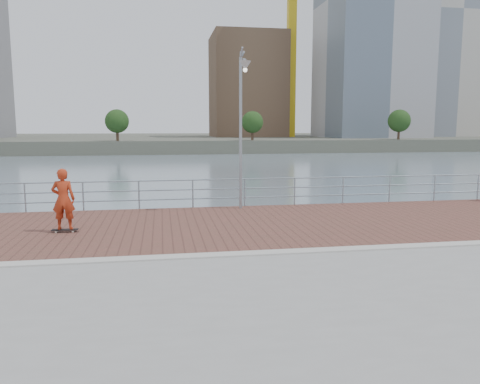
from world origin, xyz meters
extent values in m
plane|color=slate|center=(0.00, 0.00, -2.00)|extent=(400.00, 400.00, 0.00)
cube|color=brown|center=(0.00, 3.60, 0.01)|extent=(40.00, 6.80, 0.02)
cube|color=#B7B5AD|center=(0.00, 0.00, 0.03)|extent=(40.00, 0.40, 0.06)
cube|color=#4C5142|center=(0.00, 122.50, -0.75)|extent=(320.00, 95.00, 2.50)
cylinder|color=#8C9EA8|center=(-7.18, 7.00, 0.55)|extent=(0.06, 0.06, 1.10)
cylinder|color=#8C9EA8|center=(-5.13, 7.00, 0.55)|extent=(0.06, 0.06, 1.10)
cylinder|color=#8C9EA8|center=(-3.08, 7.00, 0.55)|extent=(0.06, 0.06, 1.10)
cylinder|color=#8C9EA8|center=(-1.03, 7.00, 0.55)|extent=(0.06, 0.06, 1.10)
cylinder|color=#8C9EA8|center=(1.03, 7.00, 0.55)|extent=(0.06, 0.06, 1.10)
cylinder|color=#8C9EA8|center=(3.08, 7.00, 0.55)|extent=(0.06, 0.06, 1.10)
cylinder|color=#8C9EA8|center=(5.13, 7.00, 0.55)|extent=(0.06, 0.06, 1.10)
cylinder|color=#8C9EA8|center=(7.18, 7.00, 0.55)|extent=(0.06, 0.06, 1.10)
cylinder|color=#8C9EA8|center=(9.24, 7.00, 0.55)|extent=(0.06, 0.06, 1.10)
cylinder|color=#8C9EA8|center=(11.29, 7.00, 0.55)|extent=(0.06, 0.06, 1.10)
cylinder|color=#8C9EA8|center=(0.00, 7.00, 1.10)|extent=(39.00, 0.05, 0.05)
cylinder|color=#8C9EA8|center=(0.00, 7.00, 0.73)|extent=(39.00, 0.05, 0.05)
cylinder|color=#8C9EA8|center=(0.00, 7.00, 0.36)|extent=(39.00, 0.05, 0.05)
cylinder|color=gray|center=(0.78, 6.50, 2.85)|extent=(0.11, 0.11, 5.70)
cylinder|color=gray|center=(0.78, 6.02, 5.70)|extent=(0.07, 0.95, 0.07)
cone|color=#B2B2AD|center=(0.78, 5.55, 5.51)|extent=(0.42, 0.42, 0.33)
cube|color=black|center=(-5.10, 3.32, 0.09)|extent=(0.77, 0.21, 0.03)
cylinder|color=beige|center=(-5.35, 3.26, 0.05)|extent=(0.06, 0.04, 0.06)
cylinder|color=beige|center=(-4.86, 3.25, 0.05)|extent=(0.06, 0.04, 0.06)
cylinder|color=beige|center=(-5.35, 3.39, 0.05)|extent=(0.06, 0.04, 0.06)
cylinder|color=beige|center=(-4.86, 3.39, 0.05)|extent=(0.06, 0.04, 0.06)
imported|color=#B13317|center=(-5.10, 3.32, 1.02)|extent=(0.67, 0.45, 1.83)
cube|color=gold|center=(30.00, 104.00, 25.50)|extent=(2.00, 2.00, 50.00)
cube|color=brown|center=(20.00, 110.00, 13.37)|extent=(18.00, 18.00, 25.73)
cube|color=#9E9EA3|center=(48.00, 98.00, 32.54)|extent=(22.00, 22.00, 64.07)
cube|color=#B2ADA3|center=(72.00, 108.00, 31.91)|extent=(20.00, 20.00, 62.82)
cylinder|color=#473323|center=(-10.00, 77.00, 2.17)|extent=(0.50, 0.50, 3.33)
sphere|color=#193814|center=(-10.00, 77.00, 4.07)|extent=(4.28, 4.28, 4.28)
cylinder|color=#473323|center=(15.00, 77.00, 2.11)|extent=(0.50, 0.50, 3.21)
sphere|color=#193814|center=(15.00, 77.00, 3.94)|extent=(4.13, 4.13, 4.13)
cylinder|color=#473323|center=(45.00, 77.00, 2.25)|extent=(0.50, 0.50, 3.49)
sphere|color=#193814|center=(45.00, 77.00, 4.24)|extent=(4.49, 4.49, 4.49)
camera|label=1|loc=(-2.20, -11.07, 3.17)|focal=35.00mm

